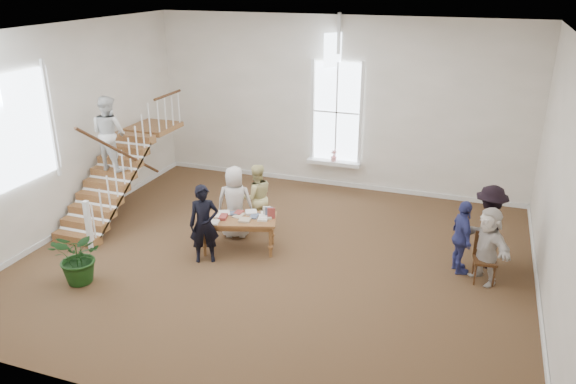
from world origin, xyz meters
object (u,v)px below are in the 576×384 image
at_px(library_table, 239,222).
at_px(woman_cluster_a, 462,237).
at_px(woman_cluster_b, 488,227).
at_px(woman_cluster_c, 487,245).
at_px(elderly_woman, 235,202).
at_px(floor_plant, 80,257).
at_px(person_yellow, 256,197).
at_px(side_chair, 485,255).
at_px(police_officer, 204,224).

bearing_deg(library_table, woman_cluster_a, -10.07).
height_order(woman_cluster_a, woman_cluster_b, woman_cluster_b).
bearing_deg(woman_cluster_b, woman_cluster_c, 16.83).
bearing_deg(woman_cluster_a, elderly_woman, 69.22).
bearing_deg(floor_plant, woman_cluster_c, 20.09).
bearing_deg(woman_cluster_c, elderly_woman, -134.14).
bearing_deg(person_yellow, woman_cluster_b, 142.28).
bearing_deg(side_chair, person_yellow, 164.81).
xyz_separation_m(woman_cluster_a, side_chair, (0.45, -0.16, -0.21)).
height_order(library_table, person_yellow, person_yellow).
relative_size(woman_cluster_a, floor_plant, 1.39).
relative_size(woman_cluster_c, side_chair, 1.57).
xyz_separation_m(elderly_woman, floor_plant, (-1.90, -2.81, -0.27)).
relative_size(woman_cluster_b, woman_cluster_c, 1.12).
distance_m(library_table, police_officer, 0.83).
bearing_deg(library_table, woman_cluster_b, -5.63).
bearing_deg(elderly_woman, side_chair, 161.42).
xyz_separation_m(library_table, woman_cluster_c, (4.88, 0.38, 0.10)).
bearing_deg(woman_cluster_b, floor_plant, -48.62).
relative_size(police_officer, woman_cluster_c, 1.08).
bearing_deg(side_chair, floor_plant, -167.16).
relative_size(library_table, elderly_woman, 1.07).
bearing_deg(woman_cluster_a, person_yellow, 62.85).
bearing_deg(woman_cluster_b, library_table, -61.20).
bearing_deg(woman_cluster_b, person_yellow, -73.78).
height_order(library_table, woman_cluster_a, woman_cluster_a).
bearing_deg(side_chair, police_officer, -176.01).
height_order(police_officer, person_yellow, police_officer).
distance_m(library_table, floor_plant, 3.18).
relative_size(elderly_woman, woman_cluster_c, 1.07).
height_order(police_officer, floor_plant, police_officer).
distance_m(police_officer, woman_cluster_b, 5.60).
height_order(library_table, floor_plant, floor_plant).
relative_size(floor_plant, side_chair, 1.12).
bearing_deg(police_officer, elderly_woman, 58.82).
bearing_deg(woman_cluster_c, woman_cluster_a, -155.31).
bearing_deg(person_yellow, floor_plant, 19.33).
bearing_deg(police_officer, side_chair, -15.04).
bearing_deg(police_officer, woman_cluster_c, -15.50).
bearing_deg(woman_cluster_a, woman_cluster_b, -66.54).
height_order(police_officer, side_chair, police_officer).
distance_m(person_yellow, woman_cluster_a, 4.51).
bearing_deg(library_table, police_officer, -142.56).
height_order(elderly_woman, woman_cluster_a, elderly_woman).
bearing_deg(woman_cluster_a, police_officer, 83.60).
bearing_deg(elderly_woman, library_table, 105.01).
relative_size(police_officer, elderly_woman, 1.00).
xyz_separation_m(woman_cluster_c, floor_plant, (-7.14, -2.61, -0.22)).
height_order(police_officer, elderly_woman, police_officer).
xyz_separation_m(floor_plant, side_chair, (7.13, 2.65, -0.01)).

